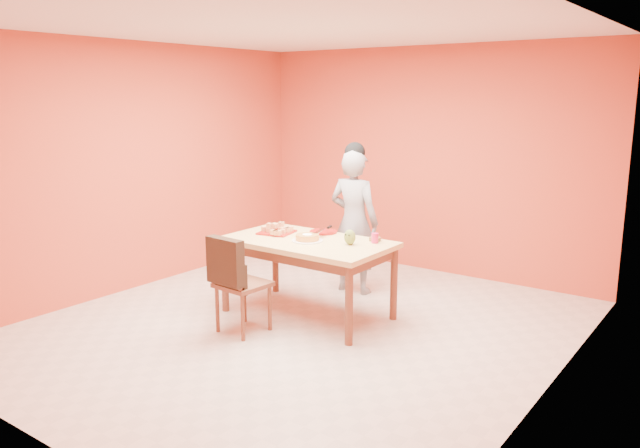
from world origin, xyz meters
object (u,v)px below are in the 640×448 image
Objects in this scene: red_dinner_plate at (323,232)px; magenta_glass at (375,238)px; pastry_platter at (277,232)px; sponge_cake at (307,237)px; dining_table at (308,249)px; checker_tin at (375,239)px; dining_chair at (241,282)px; person at (354,222)px; egg_ornament at (350,237)px.

magenta_glass reaches higher than red_dinner_plate.
sponge_cake is at bearing -12.00° from pastry_platter.
magenta_glass is at bearing 29.81° from sponge_cake.
dining_table is 14.06× the size of checker_tin.
checker_tin is at bearing 120.79° from magenta_glass.
red_dinner_plate is at bearing 85.64° from dining_chair.
dining_table is 0.91m from person.
red_dinner_plate is 0.66m from magenta_glass.
checker_tin is (0.11, 0.27, -0.05)m from egg_ornament.
dining_table is at bearing -147.23° from checker_tin.
dining_chair is at bearing -110.84° from sponge_cake.
checker_tin is at bearing 133.53° from person.
magenta_glass is (1.02, 0.22, 0.04)m from pastry_platter.
person is 0.81m from checker_tin.
egg_ornament is (0.40, 0.12, 0.03)m from sponge_cake.
pastry_platter is at bearing 109.59° from dining_chair.
egg_ornament is at bearing 116.96° from person.
dining_table is 5.69× the size of red_dinner_plate.
checker_tin is (0.51, 0.40, -0.02)m from sponge_cake.
sponge_cake is 0.42m from egg_ornament.
dining_chair reaches higher than pastry_platter.
egg_ornament is 1.27× the size of checker_tin.
egg_ornament is 0.30m from checker_tin.
magenta_glass is (0.56, 0.32, 0.01)m from sponge_cake.
egg_ornament is 1.53× the size of magenta_glass.
person reaches higher than dining_table.
egg_ornament is (0.65, 0.78, 0.36)m from dining_chair.
egg_ornament is (0.50, -0.27, 0.06)m from red_dinner_plate.
checker_tin is (0.61, 0.00, 0.01)m from red_dinner_plate.
dining_chair is at bearing -98.25° from red_dinner_plate.
person is 16.58× the size of magenta_glass.
sponge_cake is at bearing -76.21° from red_dinner_plate.
person is (0.16, 1.61, 0.31)m from dining_chair.
dining_chair reaches higher than red_dinner_plate.
pastry_platter is 2.17× the size of egg_ornament.
checker_tin is (0.54, 0.35, 0.11)m from dining_table.
dining_table is 0.67m from magenta_glass.
person is 0.93m from pastry_platter.
pastry_platter is at bearing 168.00° from sponge_cake.
dining_chair is 1.65m from person.
dining_chair reaches higher than sponge_cake.
egg_ornament is at bearing 17.07° from sponge_cake.
checker_tin is (0.60, -0.55, -0.00)m from person.
red_dinner_plate is (0.37, 0.30, -0.00)m from pastry_platter.
dining_chair is 2.91× the size of pastry_platter.
dining_chair is 1.11m from red_dinner_plate.
person reaches higher than egg_ornament.
dining_chair is 1.31m from magenta_glass.
dining_table is 0.44m from pastry_platter.
egg_ornament reaches higher than magenta_glass.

